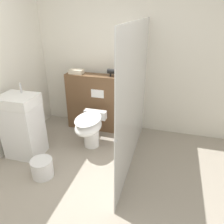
{
  "coord_description": "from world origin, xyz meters",
  "views": [
    {
      "loc": [
        0.85,
        -1.52,
        2.01
      ],
      "look_at": [
        0.07,
        1.22,
        0.65
      ],
      "focal_mm": 35.0,
      "sensor_mm": 36.0,
      "label": 1
    }
  ],
  "objects": [
    {
      "name": "wall_back",
      "position": [
        0.0,
        2.07,
        1.25
      ],
      "size": [
        8.0,
        0.06,
        2.5
      ],
      "color": "silver",
      "rests_on": "ground_plane"
    },
    {
      "name": "hair_drier",
      "position": [
        -0.09,
        1.82,
        1.09
      ],
      "size": [
        0.19,
        0.08,
        0.12
      ],
      "color": "black",
      "rests_on": "partition_panel"
    },
    {
      "name": "partition_panel",
      "position": [
        -0.32,
        1.82,
        0.5
      ],
      "size": [
        1.19,
        0.25,
        1.01
      ],
      "color": "brown",
      "rests_on": "ground_plane"
    },
    {
      "name": "folded_towel",
      "position": [
        -0.73,
        1.82,
        1.04
      ],
      "size": [
        0.23,
        0.15,
        0.07
      ],
      "color": "beige",
      "rests_on": "partition_panel"
    },
    {
      "name": "waste_bin",
      "position": [
        -0.65,
        0.4,
        0.12
      ],
      "size": [
        0.28,
        0.28,
        0.25
      ],
      "color": "silver",
      "rests_on": "ground_plane"
    },
    {
      "name": "shower_glass",
      "position": [
        0.41,
        1.06,
        0.95
      ],
      "size": [
        0.04,
        1.96,
        1.9
      ],
      "color": "silver",
      "rests_on": "ground_plane"
    },
    {
      "name": "toilet",
      "position": [
        -0.28,
        1.2,
        0.36
      ],
      "size": [
        0.38,
        0.64,
        0.54
      ],
      "color": "white",
      "rests_on": "ground_plane"
    },
    {
      "name": "sink_vanity",
      "position": [
        -1.15,
        0.77,
        0.48
      ],
      "size": [
        0.51,
        0.41,
        1.09
      ],
      "color": "white",
      "rests_on": "ground_plane"
    },
    {
      "name": "ground_plane",
      "position": [
        0.0,
        0.0,
        0.0
      ],
      "size": [
        12.0,
        12.0,
        0.0
      ],
      "primitive_type": "plane",
      "color": "#9E9384"
    }
  ]
}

